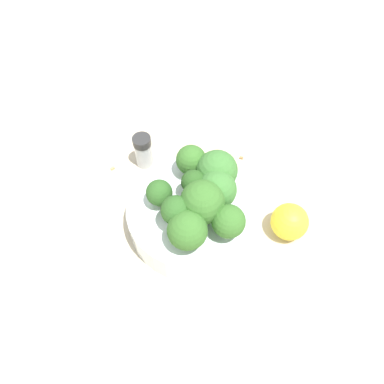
{
  "coord_description": "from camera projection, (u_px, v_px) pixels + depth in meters",
  "views": [
    {
      "loc": [
        0.23,
        0.15,
        0.5
      ],
      "look_at": [
        0.0,
        0.0,
        0.09
      ],
      "focal_mm": 35.0,
      "sensor_mm": 36.0,
      "label": 1
    }
  ],
  "objects": [
    {
      "name": "bowl",
      "position": [
        192.0,
        215.0,
        0.54
      ],
      "size": [
        0.19,
        0.19,
        0.05
      ],
      "primitive_type": "cylinder",
      "color": "silver",
      "rests_on": "ground_plane"
    },
    {
      "name": "ground_plane",
      "position": [
        192.0,
        224.0,
        0.57
      ],
      "size": [
        3.0,
        3.0,
        0.0
      ],
      "primitive_type": "plane",
      "color": "beige"
    },
    {
      "name": "broccoli_floret_8",
      "position": [
        217.0,
        190.0,
        0.5
      ],
      "size": [
        0.05,
        0.05,
        0.06
      ],
      "color": "#84AD66",
      "rests_on": "bowl"
    },
    {
      "name": "lemon_wedge",
      "position": [
        289.0,
        222.0,
        0.54
      ],
      "size": [
        0.05,
        0.05,
        0.05
      ],
      "primitive_type": "sphere",
      "color": "yellow",
      "rests_on": "ground_plane"
    },
    {
      "name": "broccoli_floret_4",
      "position": [
        217.0,
        171.0,
        0.52
      ],
      "size": [
        0.06,
        0.06,
        0.06
      ],
      "color": "#8EB770",
      "rests_on": "bowl"
    },
    {
      "name": "pepper_shaker",
      "position": [
        143.0,
        151.0,
        0.61
      ],
      "size": [
        0.03,
        0.03,
        0.06
      ],
      "color": "#B2B7BC",
      "rests_on": "ground_plane"
    },
    {
      "name": "broccoli_floret_7",
      "position": [
        178.0,
        213.0,
        0.48
      ],
      "size": [
        0.04,
        0.04,
        0.06
      ],
      "color": "#84AD66",
      "rests_on": "bowl"
    },
    {
      "name": "broccoli_floret_0",
      "position": [
        194.0,
        183.0,
        0.51
      ],
      "size": [
        0.03,
        0.03,
        0.05
      ],
      "color": "#84AD66",
      "rests_on": "bowl"
    },
    {
      "name": "broccoli_floret_1",
      "position": [
        202.0,
        202.0,
        0.48
      ],
      "size": [
        0.06,
        0.06,
        0.07
      ],
      "color": "#7A9E5B",
      "rests_on": "bowl"
    },
    {
      "name": "broccoli_floret_5",
      "position": [
        228.0,
        222.0,
        0.47
      ],
      "size": [
        0.04,
        0.04,
        0.05
      ],
      "color": "#8EB770",
      "rests_on": "bowl"
    },
    {
      "name": "broccoli_floret_3",
      "position": [
        187.0,
        231.0,
        0.47
      ],
      "size": [
        0.05,
        0.05,
        0.06
      ],
      "color": "#7A9E5B",
      "rests_on": "bowl"
    },
    {
      "name": "broccoli_floret_2",
      "position": [
        159.0,
        193.0,
        0.51
      ],
      "size": [
        0.04,
        0.04,
        0.04
      ],
      "color": "#8EB770",
      "rests_on": "bowl"
    },
    {
      "name": "broccoli_floret_6",
      "position": [
        191.0,
        161.0,
        0.53
      ],
      "size": [
        0.04,
        0.04,
        0.05
      ],
      "color": "#8EB770",
      "rests_on": "bowl"
    },
    {
      "name": "almond_crumb_0",
      "position": [
        112.0,
        168.0,
        0.62
      ],
      "size": [
        0.01,
        0.01,
        0.01
      ],
      "primitive_type": "cube",
      "rotation": [
        0.0,
        0.0,
        6.03
      ],
      "color": "tan",
      "rests_on": "ground_plane"
    },
    {
      "name": "almond_crumb_1",
      "position": [
        242.0,
        157.0,
        0.63
      ],
      "size": [
        0.01,
        0.01,
        0.01
      ],
      "primitive_type": "cube",
      "rotation": [
        0.0,
        0.0,
        4.98
      ],
      "color": "olive",
      "rests_on": "ground_plane"
    }
  ]
}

